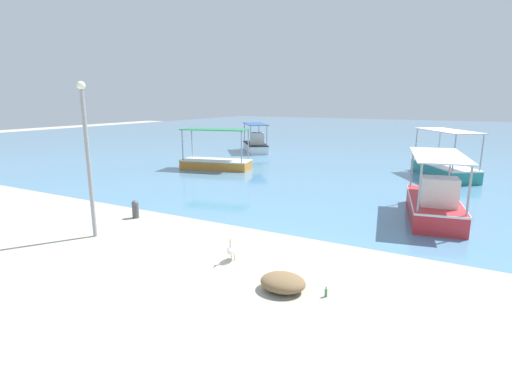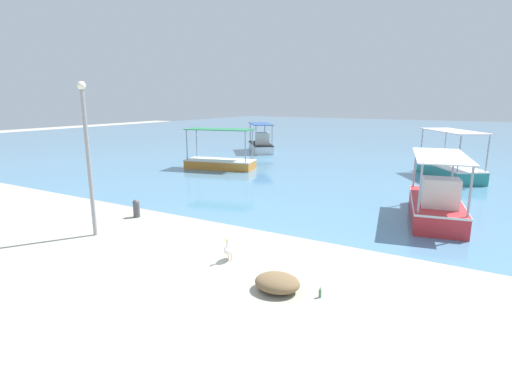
# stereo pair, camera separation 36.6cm
# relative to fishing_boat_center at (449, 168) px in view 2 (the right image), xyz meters

# --- Properties ---
(ground) EXTENTS (120.00, 120.00, 0.00)m
(ground) POSITION_rel_fishing_boat_center_xyz_m (-4.82, -17.89, -0.58)
(ground) COLOR #A19E8D
(harbor_water) EXTENTS (110.00, 90.00, 0.00)m
(harbor_water) POSITION_rel_fishing_boat_center_xyz_m (-4.82, 30.11, -0.58)
(harbor_water) COLOR teal
(harbor_water) RESTS_ON ground
(fishing_boat_center) EXTENTS (4.42, 5.55, 2.92)m
(fishing_boat_center) POSITION_rel_fishing_boat_center_xyz_m (0.00, 0.00, 0.00)
(fishing_boat_center) COLOR teal
(fishing_boat_center) RESTS_ON harbor_water
(fishing_boat_near_left) EXTENTS (4.37, 4.99, 2.59)m
(fishing_boat_near_left) POSITION_rel_fishing_boat_center_xyz_m (-16.40, 5.19, 0.07)
(fishing_boat_near_left) COLOR white
(fishing_boat_near_left) RESTS_ON harbor_water
(fishing_boat_far_right) EXTENTS (2.83, 5.42, 2.62)m
(fishing_boat_far_right) POSITION_rel_fishing_boat_center_xyz_m (0.34, -10.19, 0.09)
(fishing_boat_far_right) COLOR red
(fishing_boat_far_right) RESTS_ON harbor_water
(fishing_boat_far_left) EXTENTS (5.13, 2.88, 2.78)m
(fishing_boat_far_left) POSITION_rel_fishing_boat_center_xyz_m (-14.32, -4.39, -0.06)
(fishing_boat_far_left) COLOR orange
(fishing_boat_far_left) RESTS_ON harbor_water
(pelican) EXTENTS (0.38, 0.80, 0.80)m
(pelican) POSITION_rel_fishing_boat_center_xyz_m (-4.58, -17.85, -0.20)
(pelican) COLOR #E0997A
(pelican) RESTS_ON ground
(lamp_post) EXTENTS (0.28, 0.28, 5.37)m
(lamp_post) POSITION_rel_fishing_boat_center_xyz_m (-10.09, -18.31, 2.46)
(lamp_post) COLOR gray
(lamp_post) RESTS_ON ground
(mooring_bollard) EXTENTS (0.28, 0.28, 0.75)m
(mooring_bollard) POSITION_rel_fishing_boat_center_xyz_m (-10.48, -15.94, -0.18)
(mooring_bollard) COLOR #47474C
(mooring_bollard) RESTS_ON ground
(net_pile) EXTENTS (1.19, 1.01, 0.43)m
(net_pile) POSITION_rel_fishing_boat_center_xyz_m (-2.43, -18.88, -0.36)
(net_pile) COLOR brown
(net_pile) RESTS_ON ground
(glass_bottle) EXTENTS (0.07, 0.07, 0.27)m
(glass_bottle) POSITION_rel_fishing_boat_center_xyz_m (-1.34, -18.68, -0.47)
(glass_bottle) COLOR #3F7F4C
(glass_bottle) RESTS_ON ground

